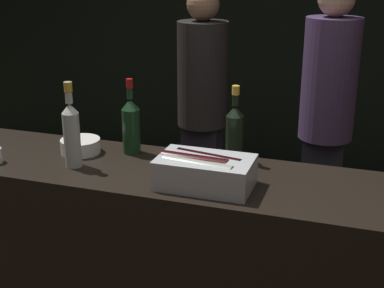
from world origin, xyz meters
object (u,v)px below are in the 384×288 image
Objects in this scene: red_wine_bottle_burgundy at (131,124)px; ice_bin_with_bottles at (203,170)px; champagne_bottle at (235,131)px; person_blond_tee at (327,109)px; bowl_white at (81,145)px; person_in_hoodie at (202,99)px; rose_wine_bottle at (72,132)px.

ice_bin_with_bottles is at bearing -31.54° from red_wine_bottle_burgundy.
ice_bin_with_bottles is 1.09× the size of champagne_bottle.
champagne_bottle is at bearing -123.37° from person_blond_tee.
person_in_hoodie reaches higher than bowl_white.
person_blond_tee is at bearing 54.80° from red_wine_bottle_burgundy.
bowl_white is at bearing -147.33° from person_blond_tee.
bowl_white is 0.70m from champagne_bottle.
person_in_hoodie is (-0.52, 1.19, -0.19)m from champagne_bottle.
person_blond_tee is (0.77, 1.10, -0.15)m from red_wine_bottle_burgundy.
ice_bin_with_bottles is 0.50m from red_wine_bottle_burgundy.
champagne_bottle is at bearing 5.88° from red_wine_bottle_burgundy.
champagne_bottle is 1.10m from person_blond_tee.
person_blond_tee is (0.99, 1.17, -0.05)m from bowl_white.
bowl_white is (-0.64, 0.18, -0.03)m from ice_bin_with_bottles.
person_blond_tee reaches higher than red_wine_bottle_burgundy.
rose_wine_bottle is 1.63m from person_blond_tee.
ice_bin_with_bottles is 1.07× the size of red_wine_bottle_burgundy.
person_blond_tee is at bearing 73.63° from champagne_bottle.
red_wine_bottle_burgundy is at bearing 18.68° from bowl_white.
champagne_bottle is at bearing 81.67° from ice_bin_with_bottles.
person_blond_tee is at bearing 75.40° from ice_bin_with_bottles.
red_wine_bottle_burgundy reaches higher than bowl_white.
champagne_bottle is (0.63, 0.28, -0.02)m from rose_wine_bottle.
rose_wine_bottle is 0.69m from champagne_bottle.
person_in_hoodie is 0.96× the size of person_blond_tee.
bowl_white is at bearing 34.58° from person_in_hoodie.
red_wine_bottle_burgundy reaches higher than champagne_bottle.
person_in_hoodie is at bearing 92.33° from red_wine_bottle_burgundy.
red_wine_bottle_burgundy is at bearing 44.35° from person_in_hoodie.
person_blond_tee is at bearing 122.53° from person_in_hoodie.
rose_wine_bottle is (0.06, -0.16, 0.12)m from bowl_white.
champagne_bottle is (0.47, 0.05, 0.00)m from red_wine_bottle_burgundy.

